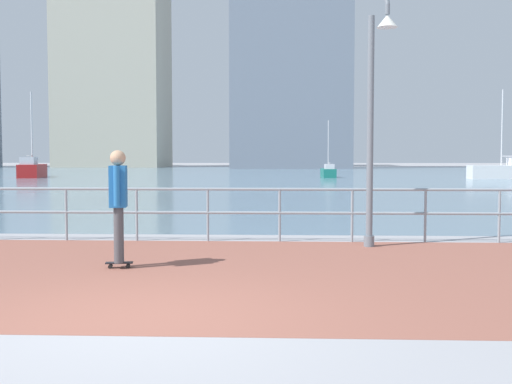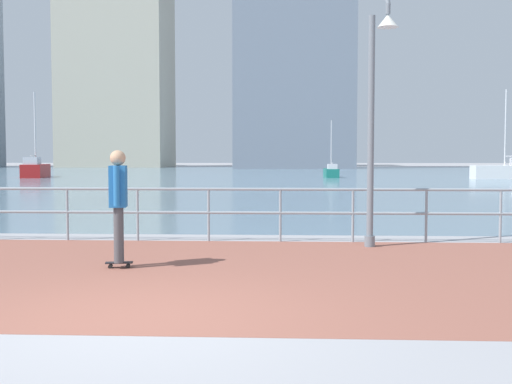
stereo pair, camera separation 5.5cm
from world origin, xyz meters
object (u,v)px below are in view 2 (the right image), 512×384
lamppost (376,101)px  skateboarder (118,197)px  sailboat_blue (35,169)px  sailboat_teal (331,172)px  sailboat_yellow (507,170)px

lamppost → skateboarder: size_ratio=2.73×
skateboarder → sailboat_blue: bearing=114.0°
lamppost → sailboat_teal: bearing=87.0°
skateboarder → sailboat_teal: sailboat_teal is taller
lamppost → sailboat_teal: size_ratio=1.06×
lamppost → sailboat_yellow: sailboat_yellow is taller
lamppost → sailboat_yellow: (14.65, 34.98, -2.02)m
sailboat_teal → sailboat_blue: bearing=-178.0°
sailboat_blue → sailboat_teal: (23.38, 0.84, -0.22)m
lamppost → sailboat_teal: (1.98, 37.57, -2.21)m
skateboarder → sailboat_teal: bearing=81.3°
skateboarder → sailboat_blue: (-17.33, 38.93, -0.41)m
sailboat_yellow → sailboat_blue: size_ratio=0.97×
lamppost → sailboat_teal: lamppost is taller
sailboat_yellow → skateboarder: bearing=-116.7°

